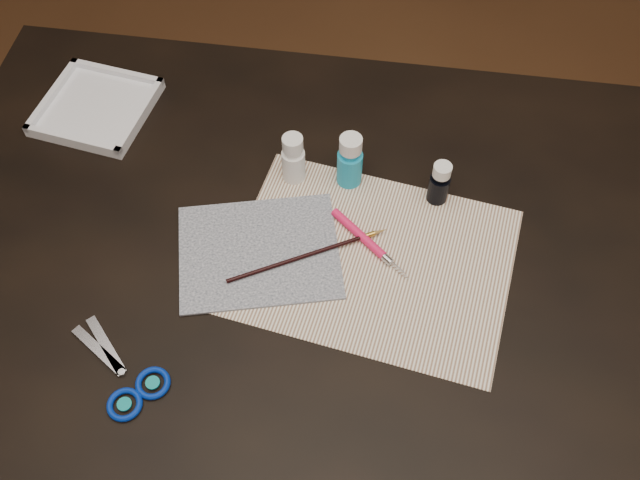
# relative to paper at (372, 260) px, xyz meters

# --- Properties ---
(ground) EXTENTS (3.50, 3.50, 0.02)m
(ground) POSITION_rel_paper_xyz_m (-0.08, -0.01, -0.76)
(ground) COLOR #422614
(ground) RESTS_ON ground
(table) EXTENTS (1.30, 0.90, 0.75)m
(table) POSITION_rel_paper_xyz_m (-0.08, -0.01, -0.38)
(table) COLOR black
(table) RESTS_ON ground
(paper) EXTENTS (0.46, 0.38, 0.00)m
(paper) POSITION_rel_paper_xyz_m (0.00, 0.00, 0.00)
(paper) COLOR white
(paper) RESTS_ON table
(canvas) EXTENTS (0.28, 0.25, 0.00)m
(canvas) POSITION_rel_paper_xyz_m (-0.17, -0.01, 0.00)
(canvas) COLOR black
(canvas) RESTS_ON paper
(paint_bottle_white) EXTENTS (0.04, 0.04, 0.09)m
(paint_bottle_white) POSITION_rel_paper_xyz_m (-0.14, 0.14, 0.05)
(paint_bottle_white) COLOR white
(paint_bottle_white) RESTS_ON table
(paint_bottle_cyan) EXTENTS (0.05, 0.05, 0.10)m
(paint_bottle_cyan) POSITION_rel_paper_xyz_m (-0.05, 0.15, 0.05)
(paint_bottle_cyan) COLOR #199FCD
(paint_bottle_cyan) RESTS_ON table
(paint_bottle_navy) EXTENTS (0.04, 0.04, 0.08)m
(paint_bottle_navy) POSITION_rel_paper_xyz_m (0.09, 0.13, 0.04)
(paint_bottle_navy) COLOR black
(paint_bottle_navy) RESTS_ON table
(paintbrush) EXTENTS (0.23, 0.14, 0.01)m
(paintbrush) POSITION_rel_paper_xyz_m (-0.10, -0.01, 0.01)
(paintbrush) COLOR black
(paintbrush) RESTS_ON canvas
(craft_knife) EXTENTS (0.14, 0.12, 0.01)m
(craft_knife) POSITION_rel_paper_xyz_m (-0.00, 0.02, 0.01)
(craft_knife) COLOR #ED1956
(craft_knife) RESTS_ON paper
(scissors) EXTENTS (0.21, 0.18, 0.01)m
(scissors) POSITION_rel_paper_xyz_m (-0.34, -0.23, 0.00)
(scissors) COLOR silver
(scissors) RESTS_ON table
(palette_tray) EXTENTS (0.21, 0.21, 0.02)m
(palette_tray) POSITION_rel_paper_xyz_m (-0.51, 0.24, 0.01)
(palette_tray) COLOR white
(palette_tray) RESTS_ON table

